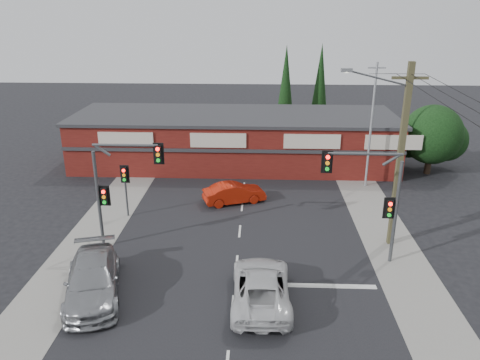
{
  "coord_description": "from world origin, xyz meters",
  "views": [
    {
      "loc": [
        1.07,
        -20.77,
        12.53
      ],
      "look_at": [
        0.06,
        3.0,
        3.67
      ],
      "focal_mm": 35.0,
      "sensor_mm": 36.0,
      "label": 1
    }
  ],
  "objects_px": {
    "white_suv": "(261,286)",
    "utility_pole": "(398,151)",
    "silver_suv": "(93,280)",
    "red_sedan": "(234,193)",
    "shop_building": "(234,139)"
  },
  "relations": [
    {
      "from": "utility_pole",
      "to": "red_sedan",
      "type": "bearing_deg",
      "value": 148.53
    },
    {
      "from": "silver_suv",
      "to": "red_sedan",
      "type": "height_order",
      "value": "silver_suv"
    },
    {
      "from": "silver_suv",
      "to": "red_sedan",
      "type": "xyz_separation_m",
      "value": [
        5.86,
        11.16,
        -0.15
      ]
    },
    {
      "from": "utility_pole",
      "to": "shop_building",
      "type": "bearing_deg",
      "value": 123.76
    },
    {
      "from": "white_suv",
      "to": "utility_pole",
      "type": "bearing_deg",
      "value": -141.54
    },
    {
      "from": "white_suv",
      "to": "shop_building",
      "type": "height_order",
      "value": "shop_building"
    },
    {
      "from": "white_suv",
      "to": "utility_pole",
      "type": "relative_size",
      "value": 0.55
    },
    {
      "from": "white_suv",
      "to": "utility_pole",
      "type": "distance_m",
      "value": 10.28
    },
    {
      "from": "red_sedan",
      "to": "silver_suv",
      "type": "bearing_deg",
      "value": 131.71
    },
    {
      "from": "red_sedan",
      "to": "utility_pole",
      "type": "height_order",
      "value": "utility_pole"
    },
    {
      "from": "red_sedan",
      "to": "shop_building",
      "type": "relative_size",
      "value": 0.15
    },
    {
      "from": "silver_suv",
      "to": "shop_building",
      "type": "xyz_separation_m",
      "value": [
        5.43,
        19.7,
        1.3
      ]
    },
    {
      "from": "red_sedan",
      "to": "utility_pole",
      "type": "xyz_separation_m",
      "value": [
        8.92,
        -5.46,
        4.71
      ]
    },
    {
      "from": "silver_suv",
      "to": "red_sedan",
      "type": "relative_size",
      "value": 1.38
    },
    {
      "from": "white_suv",
      "to": "silver_suv",
      "type": "xyz_separation_m",
      "value": [
        -7.68,
        0.1,
        0.06
      ]
    }
  ]
}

